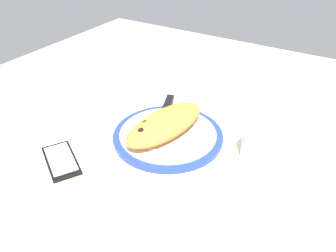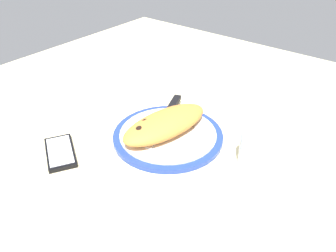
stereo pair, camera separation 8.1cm
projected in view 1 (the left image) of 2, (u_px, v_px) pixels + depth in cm
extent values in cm
cube|color=beige|center=(168.00, 142.00, 83.72)|extent=(150.00, 150.00, 3.00)
cylinder|color=#233D99|center=(168.00, 136.00, 82.54)|extent=(27.23, 27.23, 1.21)
cylinder|color=white|center=(168.00, 133.00, 82.12)|extent=(23.91, 23.91, 0.30)
ellipsoid|color=orange|center=(164.00, 125.00, 80.85)|extent=(25.86, 14.54, 4.66)
ellipsoid|color=black|center=(146.00, 122.00, 78.78)|extent=(2.11, 1.84, 0.62)
ellipsoid|color=black|center=(142.00, 130.00, 76.01)|extent=(2.57, 2.38, 0.73)
cube|color=silver|center=(190.00, 138.00, 79.76)|extent=(10.99, 3.17, 0.40)
cube|color=silver|center=(198.00, 122.00, 85.65)|extent=(4.37, 2.98, 0.40)
cube|color=silver|center=(158.00, 132.00, 82.02)|extent=(14.16, 6.72, 0.40)
cube|color=black|center=(167.00, 105.00, 91.98)|extent=(10.44, 5.61, 1.20)
cube|color=black|center=(61.00, 161.00, 74.73)|extent=(11.68, 13.91, 1.00)
cube|color=white|center=(61.00, 159.00, 74.41)|extent=(10.12, 12.15, 0.16)
cylinder|color=silver|center=(259.00, 143.00, 74.07)|extent=(7.29, 7.29, 8.50)
cylinder|color=silver|center=(257.00, 149.00, 75.13)|extent=(6.71, 6.71, 4.29)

